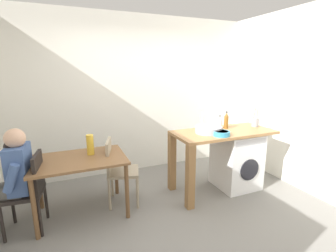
{
  "coord_description": "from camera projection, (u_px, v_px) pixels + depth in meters",
  "views": [
    {
      "loc": [
        -1.13,
        -2.42,
        1.81
      ],
      "look_at": [
        0.1,
        0.45,
        1.08
      ],
      "focal_mm": 26.07,
      "sensor_mm": 36.0,
      "label": 1
    }
  ],
  "objects": [
    {
      "name": "wall_counter_side",
      "position": [
        311.0,
        101.0,
        3.52
      ],
      "size": [
        0.1,
        3.8,
        2.7
      ],
      "primitive_type": "cube",
      "color": "silver",
      "rests_on": "ground_plane"
    },
    {
      "name": "kitchen_counter",
      "position": [
        211.0,
        143.0,
        3.53
      ],
      "size": [
        1.5,
        0.68,
        0.92
      ],
      "color": "#9E7042",
      "rests_on": "ground_plane"
    },
    {
      "name": "scissors",
      "position": [
        225.0,
        133.0,
        3.46
      ],
      "size": [
        0.15,
        0.06,
        0.01
      ],
      "color": "#B2B2B7",
      "rests_on": "kitchen_counter"
    },
    {
      "name": "wall_back",
      "position": [
        134.0,
        96.0,
        4.27
      ],
      "size": [
        4.6,
        0.1,
        2.7
      ],
      "primitive_type": "cube",
      "color": "silver",
      "rests_on": "ground_plane"
    },
    {
      "name": "chair_opposite",
      "position": [
        118.0,
        168.0,
        3.28
      ],
      "size": [
        0.49,
        0.49,
        0.9
      ],
      "rotation": [
        0.0,
        0.0,
        -1.85
      ],
      "color": "gray",
      "rests_on": "ground_plane"
    },
    {
      "name": "bottle_tall_green",
      "position": [
        220.0,
        123.0,
        3.69
      ],
      "size": [
        0.07,
        0.07,
        0.21
      ],
      "color": "silver",
      "rests_on": "kitchen_counter"
    },
    {
      "name": "sink_basin",
      "position": [
        208.0,
        130.0,
        3.46
      ],
      "size": [
        0.38,
        0.38,
        0.09
      ],
      "primitive_type": "cylinder",
      "color": "#9EA0A5",
      "rests_on": "kitchen_counter"
    },
    {
      "name": "mixing_bowl",
      "position": [
        221.0,
        133.0,
        3.31
      ],
      "size": [
        0.23,
        0.23,
        0.06
      ],
      "color": "teal",
      "rests_on": "kitchen_counter"
    },
    {
      "name": "utensil_crock",
      "position": [
        255.0,
        122.0,
        3.84
      ],
      "size": [
        0.11,
        0.11,
        0.3
      ],
      "color": "gray",
      "rests_on": "kitchen_counter"
    },
    {
      "name": "dining_table",
      "position": [
        80.0,
        166.0,
        3.0
      ],
      "size": [
        1.1,
        0.76,
        0.74
      ],
      "color": "brown",
      "rests_on": "ground_plane"
    },
    {
      "name": "chair_person_seat",
      "position": [
        30.0,
        188.0,
        2.73
      ],
      "size": [
        0.44,
        0.44,
        0.9
      ],
      "rotation": [
        0.0,
        0.0,
        1.45
      ],
      "color": "black",
      "rests_on": "ground_plane"
    },
    {
      "name": "vase",
      "position": [
        90.0,
        145.0,
        3.1
      ],
      "size": [
        0.09,
        0.09,
        0.26
      ],
      "primitive_type": "cylinder",
      "color": "gold",
      "rests_on": "dining_table"
    },
    {
      "name": "ground_plane",
      "position": [
        175.0,
        219.0,
        3.01
      ],
      "size": [
        5.46,
        5.46,
        0.0
      ],
      "primitive_type": "plane",
      "color": "slate"
    },
    {
      "name": "bottle_squat_brown",
      "position": [
        226.0,
        121.0,
        3.71
      ],
      "size": [
        0.07,
        0.07,
        0.26
      ],
      "color": "brown",
      "rests_on": "kitchen_counter"
    },
    {
      "name": "washing_machine",
      "position": [
        236.0,
        160.0,
        3.78
      ],
      "size": [
        0.6,
        0.61,
        0.86
      ],
      "color": "white",
      "rests_on": "ground_plane"
    },
    {
      "name": "tap",
      "position": [
        202.0,
        121.0,
        3.6
      ],
      "size": [
        0.02,
        0.02,
        0.28
      ],
      "primitive_type": "cylinder",
      "color": "#B2B2B7",
      "rests_on": "kitchen_counter"
    },
    {
      "name": "seated_person",
      "position": [
        11.0,
        176.0,
        2.64
      ],
      "size": [
        0.52,
        0.53,
        1.2
      ],
      "rotation": [
        0.0,
        0.0,
        1.45
      ],
      "color": "#595651",
      "rests_on": "ground_plane"
    }
  ]
}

